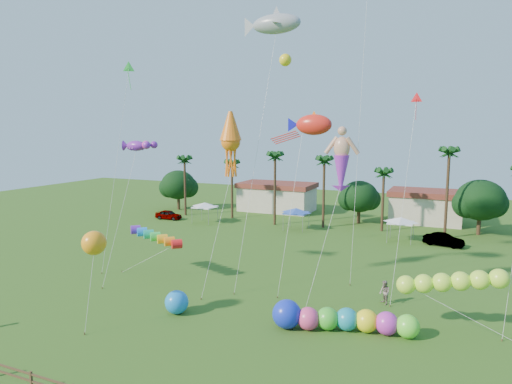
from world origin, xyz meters
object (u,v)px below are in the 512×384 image
at_px(car_b, 444,240).
at_px(car_a, 169,215).
at_px(spectator_b, 385,293).
at_px(caterpillar_inflatable, 338,319).
at_px(blue_ball, 177,302).

bearing_deg(car_b, car_a, 102.06).
distance_m(spectator_b, caterpillar_inflatable, 6.69).
xyz_separation_m(caterpillar_inflatable, blue_ball, (-11.88, -2.00, 0.04)).
bearing_deg(spectator_b, car_b, 132.10).
relative_size(car_a, caterpillar_inflatable, 0.42).
bearing_deg(caterpillar_inflatable, car_a, 125.86).
bearing_deg(car_b, caterpillar_inflatable, -179.21).
bearing_deg(car_b, blue_ball, 161.98).
xyz_separation_m(car_b, blue_ball, (-17.65, -30.04, 0.14)).
bearing_deg(car_b, spectator_b, -177.07).
xyz_separation_m(car_b, spectator_b, (-3.63, -21.70, 0.20)).
bearing_deg(car_a, blue_ball, -146.70).
height_order(car_a, car_b, car_b).
bearing_deg(blue_ball, car_b, 59.56).
bearing_deg(spectator_b, blue_ball, -97.67).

